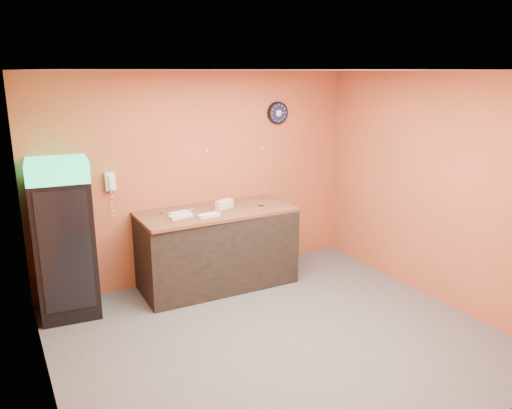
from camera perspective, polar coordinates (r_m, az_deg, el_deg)
floor at (r=5.61m, az=2.23°, el=-14.81°), size 4.50×4.50×0.00m
back_wall at (r=6.80m, az=-6.32°, el=3.14°), size 4.50×0.02×2.80m
left_wall at (r=4.40m, az=-23.71°, el=-4.74°), size 0.02×4.00×2.80m
right_wall at (r=6.48m, az=19.71°, el=1.74°), size 0.02×4.00×2.80m
ceiling at (r=4.87m, az=2.57°, el=15.11°), size 4.50×4.00×0.02m
beverage_cooler at (r=6.11m, az=-20.95°, el=-4.00°), size 0.71×0.72×1.85m
prep_counter at (r=6.66m, az=-4.50°, el=-5.12°), size 2.02×0.93×1.00m
wall_clock at (r=7.19m, az=2.49°, el=10.42°), size 0.32×0.06×0.32m
wall_phone at (r=6.39m, az=-16.33°, el=2.54°), size 0.12×0.11×0.22m
butcher_paper at (r=6.50m, az=-4.59°, el=-0.80°), size 2.01×0.92×0.04m
sub_roll_stack at (r=6.55m, az=-3.65°, el=0.03°), size 0.28×0.19×0.11m
wrapped_sandwich_left at (r=6.20m, az=-8.61°, el=-1.33°), size 0.31×0.17×0.04m
wrapped_sandwich_mid at (r=6.20m, az=-5.43°, el=-1.23°), size 0.29×0.14×0.04m
wrapped_sandwich_right at (r=6.33m, az=-8.75°, el=-1.01°), size 0.28×0.15×0.04m
kitchen_tool at (r=6.39m, az=-7.31°, el=-0.70°), size 0.06×0.06×0.06m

